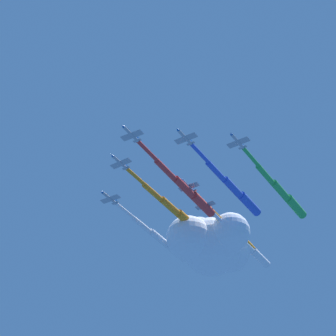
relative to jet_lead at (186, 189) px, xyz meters
name	(u,v)px	position (x,y,z in m)	size (l,w,h in m)	color
jet_lead	(186,189)	(0.00, 0.00, 0.00)	(61.37, 18.21, 3.78)	#9EA3AD
jet_port_inner	(234,189)	(14.60, -12.08, 1.32)	(60.08, 16.76, 3.71)	#9EA3AD
jet_starboard_inner	(171,207)	(7.39, 15.11, 2.44)	(58.14, 16.00, 3.67)	#9EA3AD
jet_port_mid	(282,192)	(30.20, -23.44, 2.15)	(60.34, 16.44, 3.72)	#9EA3AD
jet_starboard_mid	(160,239)	(17.83, 31.91, -0.51)	(59.63, 16.49, 3.75)	#9EA3AD
jet_port_outer	(234,232)	(39.34, 8.52, 2.03)	(64.42, 18.92, 3.73)	#9EA3AD
jet_starboard_outer	(247,246)	(49.79, 10.27, 0.75)	(61.32, 17.47, 3.69)	#9EA3AD
cloud_puff	(212,243)	(34.87, 17.86, -1.15)	(41.37, 32.94, 27.57)	white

